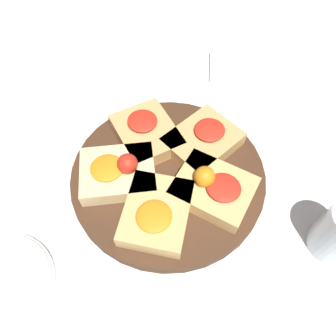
# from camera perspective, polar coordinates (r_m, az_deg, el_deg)

# --- Properties ---
(ground_plane) EXTENTS (3.00, 3.00, 0.00)m
(ground_plane) POSITION_cam_1_polar(r_m,az_deg,el_deg) (0.62, 0.00, -1.84)
(ground_plane) COLOR white
(serving_board) EXTENTS (0.36, 0.36, 0.02)m
(serving_board) POSITION_cam_1_polar(r_m,az_deg,el_deg) (0.61, 0.00, -1.32)
(serving_board) COLOR #422819
(serving_board) RESTS_ON ground_plane
(focaccia_slice_0) EXTENTS (0.15, 0.12, 0.04)m
(focaccia_slice_0) POSITION_cam_1_polar(r_m,az_deg,el_deg) (0.54, -2.02, -7.79)
(focaccia_slice_0) COLOR tan
(focaccia_slice_0) RESTS_ON serving_board
(focaccia_slice_1) EXTENTS (0.15, 0.16, 0.06)m
(focaccia_slice_1) POSITION_cam_1_polar(r_m,az_deg,el_deg) (0.57, 7.88, -3.46)
(focaccia_slice_1) COLOR tan
(focaccia_slice_1) RESTS_ON serving_board
(focaccia_slice_2) EXTENTS (0.17, 0.17, 0.04)m
(focaccia_slice_2) POSITION_cam_1_polar(r_m,az_deg,el_deg) (0.63, 6.14, 4.83)
(focaccia_slice_2) COLOR tan
(focaccia_slice_2) RESTS_ON serving_board
(focaccia_slice_3) EXTENTS (0.17, 0.16, 0.04)m
(focaccia_slice_3) POSITION_cam_1_polar(r_m,az_deg,el_deg) (0.64, -3.81, 6.18)
(focaccia_slice_3) COLOR tan
(focaccia_slice_3) RESTS_ON serving_board
(focaccia_slice_4) EXTENTS (0.13, 0.15, 0.06)m
(focaccia_slice_4) POSITION_cam_1_polar(r_m,az_deg,el_deg) (0.59, -8.68, -0.66)
(focaccia_slice_4) COLOR #E5C689
(focaccia_slice_4) RESTS_ON serving_board
(plate_right) EXTENTS (0.23, 0.23, 0.02)m
(plate_right) POSITION_cam_1_polar(r_m,az_deg,el_deg) (0.82, -23.57, 11.97)
(plate_right) COLOR white
(plate_right) RESTS_ON ground_plane
(napkin_stack) EXTENTS (0.11, 0.09, 0.01)m
(napkin_stack) POSITION_cam_1_polar(r_m,az_deg,el_deg) (0.83, 10.41, 16.83)
(napkin_stack) COLOR white
(napkin_stack) RESTS_ON ground_plane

